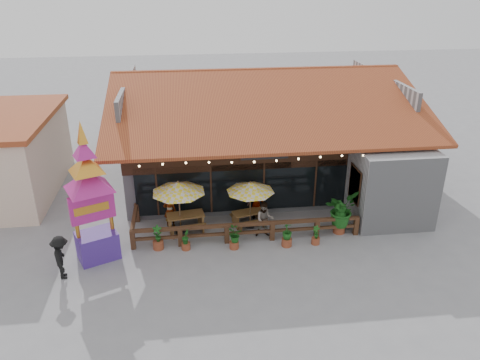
{
  "coord_description": "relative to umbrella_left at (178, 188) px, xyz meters",
  "views": [
    {
      "loc": [
        -4.05,
        -17.92,
        10.84
      ],
      "look_at": [
        -1.68,
        1.5,
        2.06
      ],
      "focal_mm": 35.0,
      "sensor_mm": 36.0,
      "label": 1
    }
  ],
  "objects": [
    {
      "name": "diner_b",
      "position": [
        3.7,
        -0.79,
        -1.39
      ],
      "size": [
        0.85,
        0.69,
        1.66
      ],
      "primitive_type": "imported",
      "rotation": [
        0.0,
        0.0,
        -0.08
      ],
      "color": "#341D10",
      "rests_on": "ground"
    },
    {
      "name": "planter_d",
      "position": [
        4.52,
        -1.73,
        -1.69
      ],
      "size": [
        0.51,
        0.51,
        1.09
      ],
      "color": "brown",
      "rests_on": "ground"
    },
    {
      "name": "pedestrian",
      "position": [
        -4.5,
        -2.9,
        -1.33
      ],
      "size": [
        0.9,
        1.27,
        1.78
      ],
      "primitive_type": "imported",
      "rotation": [
        0.0,
        0.0,
        1.8
      ],
      "color": "black",
      "rests_on": "ground"
    },
    {
      "name": "picnic_table_left",
      "position": [
        0.25,
        0.16,
        -1.68
      ],
      "size": [
        1.85,
        1.66,
        0.8
      ],
      "color": "brown",
      "rests_on": "ground"
    },
    {
      "name": "planter_c",
      "position": [
        2.25,
        -1.65,
        -1.67
      ],
      "size": [
        0.78,
        0.76,
        0.98
      ],
      "color": "brown",
      "rests_on": "ground"
    },
    {
      "name": "umbrella_right",
      "position": [
        3.18,
        0.06,
        -0.19
      ],
      "size": [
        2.75,
        2.75,
        2.33
      ],
      "color": "brown",
      "rests_on": "ground"
    },
    {
      "name": "umbrella_left",
      "position": [
        0.0,
        0.0,
        0.0
      ],
      "size": [
        3.08,
        3.08,
        2.55
      ],
      "color": "brown",
      "rests_on": "ground"
    },
    {
      "name": "planter_b",
      "position": [
        0.21,
        -1.48,
        -1.8
      ],
      "size": [
        0.39,
        0.42,
        0.93
      ],
      "color": "brown",
      "rests_on": "ground"
    },
    {
      "name": "planter_e",
      "position": [
        5.79,
        -1.73,
        -1.85
      ],
      "size": [
        0.38,
        0.36,
        0.89
      ],
      "color": "brown",
      "rests_on": "ground"
    },
    {
      "name": "diner_a",
      "position": [
        -0.47,
        0.62,
        -1.44
      ],
      "size": [
        0.6,
        0.42,
        1.57
      ],
      "primitive_type": "imported",
      "rotation": [
        0.0,
        0.0,
        3.07
      ],
      "color": "#341D10",
      "rests_on": "ground"
    },
    {
      "name": "ground",
      "position": [
        4.48,
        -0.67,
        -2.22
      ],
      "size": [
        100.0,
        100.0,
        0.0
      ],
      "primitive_type": "plane",
      "color": "gray",
      "rests_on": "ground"
    },
    {
      "name": "diner_c",
      "position": [
        3.59,
        0.83,
        -1.49
      ],
      "size": [
        0.89,
        0.45,
        1.46
      ],
      "primitive_type": "imported",
      "rotation": [
        0.0,
        0.0,
        3.03
      ],
      "color": "#341D10",
      "rests_on": "ground"
    },
    {
      "name": "patio_railing",
      "position": [
        2.23,
        -0.93,
        -1.61
      ],
      "size": [
        10.0,
        2.6,
        0.92
      ],
      "color": "#4C2D1B",
      "rests_on": "ground"
    },
    {
      "name": "picnic_table_right",
      "position": [
        3.13,
        0.28,
        -1.76
      ],
      "size": [
        1.7,
        1.56,
        0.69
      ],
      "color": "brown",
      "rests_on": "ground"
    },
    {
      "name": "thai_sign_tower",
      "position": [
        -3.37,
        -1.67,
        1.11
      ],
      "size": [
        3.08,
        3.08,
        6.31
      ],
      "color": "#432486",
      "rests_on": "ground"
    },
    {
      "name": "restaurant_building",
      "position": [
        4.74,
        5.94,
        -0.02
      ],
      "size": [
        15.5,
        14.73,
        6.09
      ],
      "color": "#9F9FA3",
      "rests_on": "ground"
    },
    {
      "name": "tropical_plant",
      "position": [
        7.11,
        -0.91,
        -1.09
      ],
      "size": [
        1.88,
        1.89,
        1.98
      ],
      "color": "brown",
      "rests_on": "ground"
    },
    {
      "name": "planter_a",
      "position": [
        -0.96,
        -1.3,
        -1.75
      ],
      "size": [
        0.46,
        0.46,
        1.12
      ],
      "color": "brown",
      "rests_on": "ground"
    }
  ]
}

